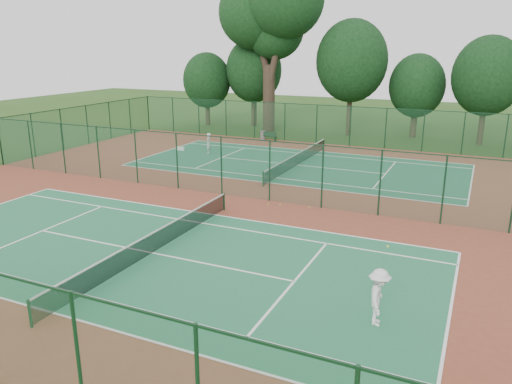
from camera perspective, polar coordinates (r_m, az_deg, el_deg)
ground at (r=29.09m, az=-1.25°, el=-0.63°), size 120.00×120.00×0.00m
red_pad at (r=29.09m, az=-1.25°, el=-0.63°), size 40.00×36.00×0.01m
court_near at (r=21.83m, az=-11.66°, el=-6.86°), size 23.77×10.97×0.01m
court_far at (r=37.12m, az=4.82°, el=3.08°), size 23.77×10.97×0.01m
fence_north at (r=45.22m, az=8.81°, el=7.58°), size 40.00×0.09×3.50m
fence_west at (r=41.31m, az=-27.22°, el=5.15°), size 0.09×36.00×3.50m
fence_divider at (r=28.63m, az=-1.27°, el=2.74°), size 40.00×0.09×3.50m
tennis_net_near at (r=21.63m, az=-11.74°, el=-5.57°), size 0.10×12.90×0.97m
tennis_net_far at (r=37.00m, az=4.84°, el=3.87°), size 0.10×12.90×0.97m
player_near at (r=16.36m, az=13.84°, el=-11.59°), size 0.84×1.28×1.87m
player_far at (r=41.10m, az=-5.48°, el=5.56°), size 0.54×0.69×1.68m
trash_bin at (r=46.88m, az=0.81°, el=6.48°), size 0.61×0.61×0.92m
bench at (r=46.57m, az=1.53°, el=6.39°), size 1.42×0.46×0.87m
kit_bag at (r=42.86m, az=-8.66°, el=4.92°), size 0.78×0.40×0.28m
stray_ball_a at (r=27.65m, az=2.77°, el=-1.46°), size 0.07×0.07×0.07m
stray_ball_b at (r=27.34m, az=6.06°, el=-1.75°), size 0.07×0.07×0.07m
stray_ball_c at (r=27.75m, az=1.40°, el=-1.38°), size 0.07×0.07×0.07m
big_tree at (r=51.92m, az=1.78°, el=19.95°), size 10.83×7.93×16.64m
evergreen_row at (r=51.35m, az=11.21°, el=6.50°), size 39.00×5.00×12.00m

